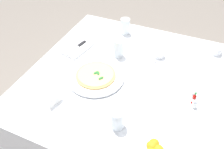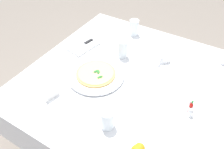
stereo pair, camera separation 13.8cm
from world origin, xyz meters
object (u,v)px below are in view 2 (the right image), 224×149
Objects in this scene: water_glass_near_left at (134,29)px; pepper_shaker at (190,104)px; water_glass_right_edge at (123,50)px; pizza_plate at (96,75)px; salt_shaker at (191,113)px; dinner_knife at (83,44)px; coffee_cup_near_right at (164,58)px; hot_sauce_bottle at (191,107)px; napkin_folded at (84,46)px; menu_card at (52,95)px; water_glass_far_right at (107,120)px; pizza at (96,73)px.

pepper_shaker is at bearing 50.16° from water_glass_near_left.
water_glass_right_edge is at bearing 11.94° from water_glass_near_left.
pizza_plate is 6.32× the size of salt_shaker.
dinner_knife is 0.87m from salt_shaker.
salt_shaker is at bearing 88.35° from dinner_knife.
coffee_cup_near_right is 1.04× the size of water_glass_right_edge.
coffee_cup_near_right is at bearing 109.49° from water_glass_right_edge.
hot_sauce_bottle is 1.48× the size of salt_shaker.
napkin_folded is 4.28× the size of salt_shaker.
water_glass_right_edge reaches higher than napkin_folded.
menu_card is at bearing -65.99° from hot_sauce_bottle.
dinner_knife is (-0.49, -0.51, -0.02)m from water_glass_far_right.
coffee_cup_near_right is 2.34× the size of salt_shaker.
water_glass_near_left is 0.29m from water_glass_right_edge.
water_glass_far_right is at bearing 18.26° from water_glass_near_left.
water_glass_far_right reaches higher than dinner_knife.
pizza_plate is 0.01m from pizza.
pepper_shaker is (-0.06, 0.58, 0.01)m from pizza_plate.
water_glass_far_right is 1.99× the size of salt_shaker.
dinner_knife is 0.86m from hot_sauce_bottle.
water_glass_right_edge reaches higher than salt_shaker.
dinner_knife is 2.21× the size of menu_card.
menu_card is (0.49, 0.15, 0.01)m from dinner_knife.
hot_sauce_bottle is (-0.30, 0.33, -0.01)m from water_glass_far_right.
water_glass_near_left is (-0.19, -0.32, 0.03)m from coffee_cup_near_right.
dinner_knife is 2.34× the size of hot_sauce_bottle.
water_glass_near_left is at bearing -130.92° from hot_sauce_bottle.
dinner_knife is at bearing -1.41° from napkin_folded.
pizza_plate is at bearing 62.45° from dinner_knife.
salt_shaker reaches higher than pizza_plate.
water_glass_near_left reaches higher than hot_sauce_bottle.
menu_card is (0.00, -0.36, -0.02)m from water_glass_far_right.
coffee_cup_near_right is 0.58m from dinner_knife.
water_glass_far_right is 0.91× the size of water_glass_near_left.
hot_sauce_bottle reaches higher than napkin_folded.
dinner_knife is at bearing -129.74° from pizza.
pepper_shaker is 0.64× the size of menu_card.
pizza is at bearing 83.61° from pizza_plate.
coffee_cup_near_right is 0.55× the size of napkin_folded.
coffee_cup_near_right is at bearing -141.04° from salt_shaker.
pepper_shaker is at bearing -160.35° from salt_shaker.
water_glass_near_left is 1.48× the size of hot_sauce_bottle.
pizza_plate is 2.70× the size of coffee_cup_near_right.
coffee_cup_near_right is 1.59× the size of hot_sauce_bottle.
menu_card reaches higher than salt_shaker.
water_glass_near_left reaches higher than water_glass_far_right.
menu_card is (0.28, -0.11, 0.01)m from pizza.
water_glass_far_right is 0.46m from pepper_shaker.
dinner_knife is at bearing -100.49° from pepper_shaker.
hot_sauce_bottle is (-0.03, 0.59, 0.02)m from pizza_plate.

